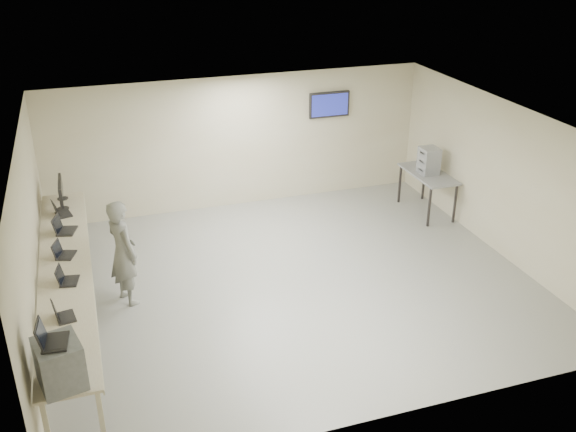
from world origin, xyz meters
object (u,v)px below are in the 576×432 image
object	(u,v)px
workbench	(66,272)
equipment_box	(60,364)
soldier	(123,252)
side_table	(428,176)

from	to	relation	value
workbench	equipment_box	xyz separation A→B (m)	(-0.06, -2.75, 0.35)
workbench	equipment_box	world-z (taller)	equipment_box
equipment_box	soldier	distance (m)	3.18
workbench	equipment_box	size ratio (longest dim) A/B	10.77
workbench	equipment_box	bearing A→B (deg)	-91.31
equipment_box	soldier	bearing A→B (deg)	59.63
equipment_box	workbench	bearing A→B (deg)	75.42
soldier	side_table	xyz separation A→B (m)	(6.32, 1.56, -0.07)
soldier	equipment_box	bearing A→B (deg)	139.07
soldier	side_table	distance (m)	6.51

